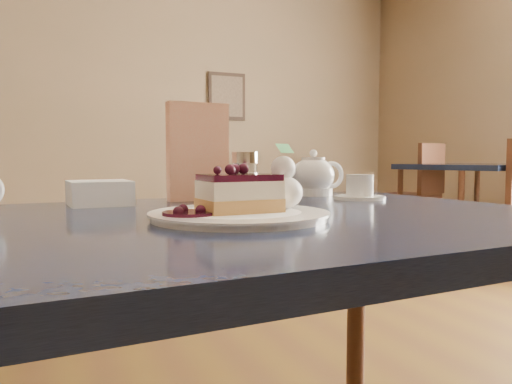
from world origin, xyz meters
name	(u,v)px	position (x,y,z in m)	size (l,w,h in m)	color
main_table	(227,262)	(0.07, 0.22, 0.70)	(1.30, 0.91, 0.79)	#1B243F
dessert_plate	(239,216)	(0.07, 0.17, 0.79)	(0.29, 0.29, 0.01)	white
cheesecake_slice	(239,194)	(0.07, 0.17, 0.83)	(0.13, 0.10, 0.06)	#D39449
whipped_cream	(283,192)	(0.16, 0.18, 0.83)	(0.07, 0.07, 0.06)	white
berry_sauce	(189,213)	(-0.02, 0.16, 0.80)	(0.08, 0.08, 0.01)	black
tea_set	(322,179)	(0.46, 0.55, 0.83)	(0.21, 0.28, 0.11)	white
menu_card	(198,152)	(0.12, 0.55, 0.90)	(0.15, 0.03, 0.23)	beige
sugar_shaker	(245,175)	(0.22, 0.51, 0.84)	(0.06, 0.06, 0.12)	white
napkin_stack	(99,193)	(-0.11, 0.52, 0.81)	(0.13, 0.13, 0.05)	white
bg_table_far_right	(468,250)	(3.20, 2.64, 0.08)	(1.34, 2.01, 1.34)	#1B243F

